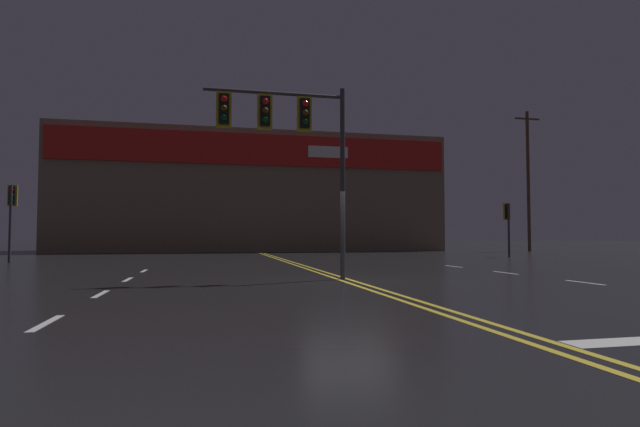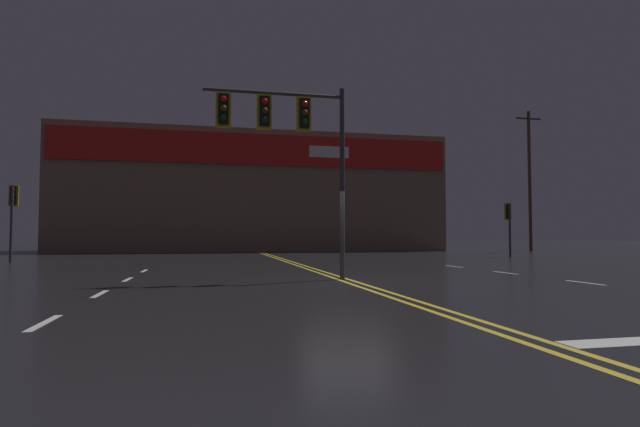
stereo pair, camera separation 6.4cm
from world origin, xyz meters
The scene contains 7 objects.
ground_plane centered at (0.00, 0.00, 0.00)m, with size 200.00×200.00×0.00m, color black.
road_markings centered at (1.33, -1.84, 0.00)m, with size 17.63×60.00×0.01m.
traffic_signal_median centered at (-1.70, 0.57, 4.27)m, with size 3.98×0.36×5.47m.
traffic_signal_corner_northwest centered at (-12.69, 12.58, 2.66)m, with size 0.42×0.36×3.61m.
traffic_signal_corner_northeast centered at (13.34, 12.93, 2.32)m, with size 0.42×0.36×3.16m.
building_backdrop centered at (0.00, 29.96, 4.78)m, with size 30.82×10.23×9.52m.
utility_pole_row centered at (1.45, 22.65, 5.49)m, with size 46.39×0.26×11.44m.
Camera 1 is at (-3.72, -13.11, 1.22)m, focal length 28.00 mm.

